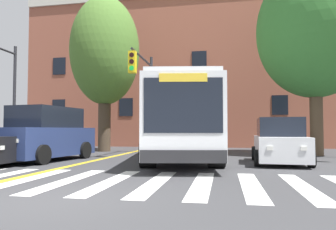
% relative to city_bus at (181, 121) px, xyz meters
% --- Properties ---
extents(ground_plane, '(120.00, 120.00, 0.00)m').
position_rel_city_bus_xyz_m(ground_plane, '(-1.15, -9.17, -1.73)').
color(ground_plane, '#38383A').
extents(crosswalk, '(14.40, 4.47, 0.01)m').
position_rel_city_bus_xyz_m(crosswalk, '(-1.88, -6.85, -1.72)').
color(crosswalk, white).
rests_on(crosswalk, ground).
extents(lane_line_yellow_inner, '(0.12, 36.00, 0.01)m').
position_rel_city_bus_xyz_m(lane_line_yellow_inner, '(-3.55, 7.15, -1.72)').
color(lane_line_yellow_inner, gold).
rests_on(lane_line_yellow_inner, ground).
extents(lane_line_yellow_outer, '(0.12, 36.00, 0.01)m').
position_rel_city_bus_xyz_m(lane_line_yellow_outer, '(-3.39, 7.15, -1.72)').
color(lane_line_yellow_outer, gold).
rests_on(lane_line_yellow_outer, ground).
extents(city_bus, '(4.36, 11.89, 3.15)m').
position_rel_city_bus_xyz_m(city_bus, '(0.00, 0.00, 0.00)').
color(city_bus, white).
rests_on(city_bus, ground).
extents(car_navy_near_lane, '(2.70, 4.87, 2.28)m').
position_rel_city_bus_xyz_m(car_navy_near_lane, '(-5.52, -2.01, -0.64)').
color(car_navy_near_lane, navy).
rests_on(car_navy_near_lane, ground).
extents(car_white_far_lane, '(2.10, 3.95, 1.78)m').
position_rel_city_bus_xyz_m(car_white_far_lane, '(4.11, -1.37, -0.91)').
color(car_white_far_lane, white).
rests_on(car_white_far_lane, ground).
extents(car_red_behind_bus, '(2.26, 3.79, 1.79)m').
position_rel_city_bus_xyz_m(car_red_behind_bus, '(-1.28, 9.80, -0.91)').
color(car_red_behind_bus, '#AD1E1E').
rests_on(car_red_behind_bus, ground).
extents(traffic_light_far_corner, '(0.38, 3.25, 5.97)m').
position_rel_city_bus_xyz_m(traffic_light_far_corner, '(-9.52, 0.13, 2.26)').
color(traffic_light_far_corner, '#28282D').
rests_on(traffic_light_far_corner, ground).
extents(traffic_light_overhead, '(0.38, 4.28, 5.52)m').
position_rel_city_bus_xyz_m(traffic_light_overhead, '(-2.21, 1.75, 1.98)').
color(traffic_light_overhead, '#28282D').
rests_on(traffic_light_overhead, ground).
extents(street_tree_curbside_large, '(8.20, 8.29, 10.14)m').
position_rel_city_bus_xyz_m(street_tree_curbside_large, '(6.52, 3.08, 4.79)').
color(street_tree_curbside_large, brown).
rests_on(street_tree_curbside_large, ground).
extents(street_tree_curbside_small, '(4.40, 4.75, 9.55)m').
position_rel_city_bus_xyz_m(street_tree_curbside_small, '(-5.37, 4.11, 4.40)').
color(street_tree_curbside_small, '#4C3D2D').
rests_on(street_tree_curbside_small, ground).
extents(building_facade, '(28.66, 6.24, 12.30)m').
position_rel_city_bus_xyz_m(building_facade, '(-0.09, 12.64, 4.43)').
color(building_facade, '#9E5642').
rests_on(building_facade, ground).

